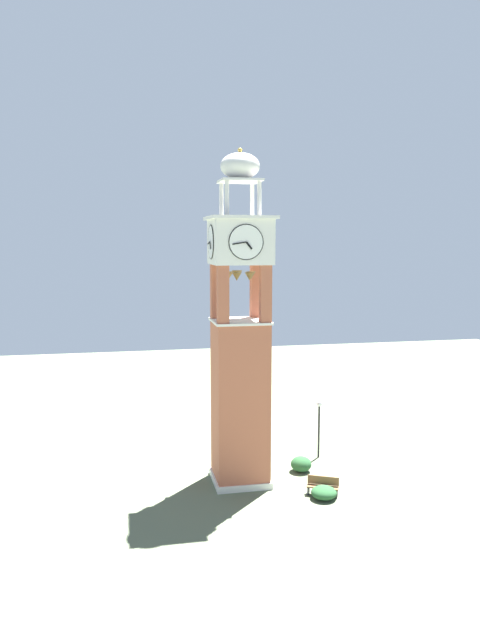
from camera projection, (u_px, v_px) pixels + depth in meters
ground at (240, 481)px, 32.24m from camera, size 80.00×80.00×0.00m
clock_tower at (240, 350)px, 31.30m from camera, size 3.33×3.33×17.51m
park_bench at (323, 486)px, 30.42m from camera, size 1.10×1.63×0.95m
lamp_post at (319, 418)px, 35.48m from camera, size 0.36×0.36×3.49m
trash_bin at (227, 439)px, 37.96m from camera, size 0.52×0.52×0.80m
shrub_near_entry at (301, 464)px, 33.55m from camera, size 1.17×1.17×0.84m
shrub_left_of_tower at (324, 493)px, 30.01m from camera, size 1.29×1.29×0.63m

